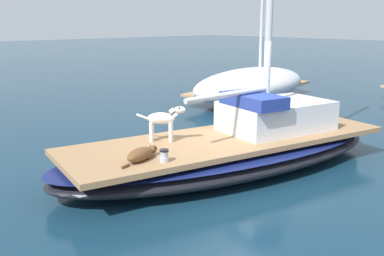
{
  "coord_description": "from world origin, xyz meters",
  "views": [
    {
      "loc": [
        5.63,
        -6.19,
        2.89
      ],
      "look_at": [
        0.0,
        -1.0,
        1.01
      ],
      "focal_mm": 41.03,
      "sensor_mm": 36.0,
      "label": 1
    }
  ],
  "objects_px": {
    "dog_brown": "(141,154)",
    "dog_white": "(163,120)",
    "moored_boat_port_side": "(251,84)",
    "sailboat_main": "(229,153)",
    "deck_winch": "(164,156)"
  },
  "relations": [
    {
      "from": "sailboat_main",
      "to": "dog_brown",
      "type": "bearing_deg",
      "value": -89.28
    },
    {
      "from": "sailboat_main",
      "to": "dog_brown",
      "type": "relative_size",
      "value": 8.16
    },
    {
      "from": "sailboat_main",
      "to": "dog_brown",
      "type": "height_order",
      "value": "dog_brown"
    },
    {
      "from": "sailboat_main",
      "to": "dog_white",
      "type": "xyz_separation_m",
      "value": [
        -0.64,
        -1.14,
        0.75
      ]
    },
    {
      "from": "sailboat_main",
      "to": "dog_white",
      "type": "relative_size",
      "value": 10.35
    },
    {
      "from": "dog_brown",
      "to": "dog_white",
      "type": "relative_size",
      "value": 1.27
    },
    {
      "from": "sailboat_main",
      "to": "moored_boat_port_side",
      "type": "bearing_deg",
      "value": 126.79
    },
    {
      "from": "dog_white",
      "to": "moored_boat_port_side",
      "type": "distance_m",
      "value": 8.65
    },
    {
      "from": "dog_brown",
      "to": "dog_white",
      "type": "height_order",
      "value": "dog_white"
    },
    {
      "from": "sailboat_main",
      "to": "moored_boat_port_side",
      "type": "height_order",
      "value": "moored_boat_port_side"
    },
    {
      "from": "dog_white",
      "to": "deck_winch",
      "type": "relative_size",
      "value": 3.49
    },
    {
      "from": "sailboat_main",
      "to": "moored_boat_port_side",
      "type": "relative_size",
      "value": 1.11
    },
    {
      "from": "moored_boat_port_side",
      "to": "dog_brown",
      "type": "bearing_deg",
      "value": -60.61
    },
    {
      "from": "sailboat_main",
      "to": "dog_brown",
      "type": "xyz_separation_m",
      "value": [
        0.03,
        -2.15,
        0.43
      ]
    },
    {
      "from": "deck_winch",
      "to": "moored_boat_port_side",
      "type": "distance_m",
      "value": 9.81
    }
  ]
}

